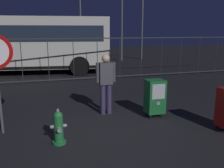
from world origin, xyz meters
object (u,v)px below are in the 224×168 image
at_px(street_light_near_right, 80,9).
at_px(newspaper_box_primary, 155,96).
at_px(bus_near, 9,42).
at_px(street_light_far_left, 143,2).
at_px(fire_hydrant, 59,128).
at_px(street_light_near_left, 122,7).
at_px(pedestrian, 106,81).

bearing_deg(street_light_near_right, newspaper_box_primary, -92.15).
height_order(bus_near, street_light_far_left, street_light_far_left).
xyz_separation_m(fire_hydrant, bus_near, (-1.75, 9.40, 1.36)).
relative_size(street_light_near_left, street_light_near_right, 1.01).
relative_size(fire_hydrant, pedestrian, 0.45).
height_order(fire_hydrant, newspaper_box_primary, newspaper_box_primary).
xyz_separation_m(newspaper_box_primary, bus_near, (-4.36, 8.50, 1.14)).
bearing_deg(street_light_near_left, bus_near, -153.75).
distance_m(newspaper_box_primary, pedestrian, 1.39).
bearing_deg(pedestrian, fire_hydrant, -133.34).
height_order(fire_hydrant, pedestrian, pedestrian).
distance_m(pedestrian, street_light_near_left, 12.88).
bearing_deg(newspaper_box_primary, street_light_near_right, 87.85).
bearing_deg(pedestrian, bus_near, 111.91).
bearing_deg(street_light_near_right, street_light_near_left, -40.76).
bearing_deg(fire_hydrant, street_light_far_left, 60.22).
bearing_deg(street_light_near_left, fire_hydrant, -114.18).
bearing_deg(fire_hydrant, pedestrian, 46.66).
bearing_deg(bus_near, street_light_far_left, 31.99).
xyz_separation_m(newspaper_box_primary, street_light_near_right, (0.55, 14.66, 3.41)).
relative_size(newspaper_box_primary, street_light_near_right, 0.15).
xyz_separation_m(newspaper_box_primary, pedestrian, (-1.19, 0.61, 0.38)).
height_order(pedestrian, bus_near, bus_near).
xyz_separation_m(pedestrian, street_light_near_right, (1.74, 14.05, 3.04)).
bearing_deg(street_light_far_left, bus_near, -156.23).
height_order(pedestrian, street_light_far_left, street_light_far_left).
distance_m(street_light_near_left, street_light_near_right, 3.64).
height_order(pedestrian, street_light_near_right, street_light_near_right).
bearing_deg(newspaper_box_primary, street_light_near_left, 74.94).
relative_size(bus_near, street_light_near_right, 1.57).
bearing_deg(fire_hydrant, bus_near, 100.55).
xyz_separation_m(newspaper_box_primary, street_light_far_left, (5.17, 12.70, 3.92)).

